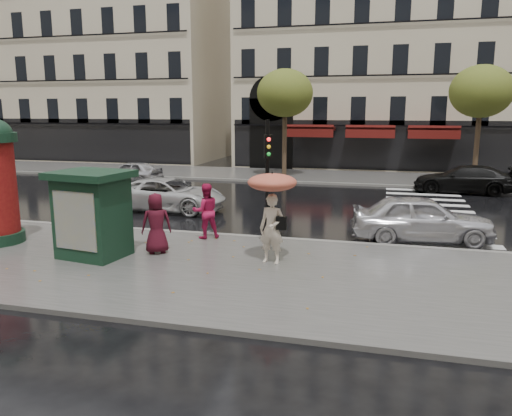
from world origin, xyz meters
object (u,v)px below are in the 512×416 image
(woman_red, at_px, (206,211))
(traffic_light, at_px, (268,172))
(car_silver, at_px, (422,218))
(man_burgundy, at_px, (156,223))
(woman_umbrella, at_px, (272,203))
(car_white, at_px, (168,195))
(car_far_silver, at_px, (132,172))
(car_black, at_px, (464,179))
(newsstand, at_px, (93,213))

(woman_red, height_order, traffic_light, traffic_light)
(car_silver, bearing_deg, man_burgundy, 110.09)
(man_burgundy, distance_m, car_silver, 8.40)
(man_burgundy, bearing_deg, woman_umbrella, 149.24)
(man_burgundy, bearing_deg, car_white, -97.53)
(traffic_light, height_order, car_far_silver, traffic_light)
(car_black, bearing_deg, man_burgundy, -30.19)
(car_silver, bearing_deg, woman_umbrella, 126.78)
(woman_umbrella, distance_m, man_burgundy, 3.51)
(woman_red, distance_m, car_black, 15.60)
(car_white, height_order, car_black, car_black)
(man_burgundy, xyz_separation_m, car_silver, (7.50, 3.78, -0.24))
(car_silver, distance_m, car_white, 10.38)
(car_white, bearing_deg, car_black, -57.37)
(woman_umbrella, relative_size, car_black, 0.52)
(woman_red, relative_size, newsstand, 0.74)
(woman_umbrella, relative_size, woman_red, 1.41)
(traffic_light, height_order, newsstand, traffic_light)
(car_far_silver, bearing_deg, traffic_light, 49.84)
(woman_red, xyz_separation_m, car_silver, (6.73, 1.80, -0.25))
(woman_umbrella, height_order, car_white, woman_umbrella)
(woman_umbrella, xyz_separation_m, woman_red, (-2.65, 2.06, -0.77))
(newsstand, bearing_deg, car_silver, 26.56)
(woman_red, bearing_deg, car_white, -85.49)
(man_burgundy, bearing_deg, car_black, -154.73)
(traffic_light, relative_size, car_white, 0.77)
(newsstand, bearing_deg, traffic_light, 24.44)
(car_silver, xyz_separation_m, car_far_silver, (-15.66, 9.87, -0.13))
(car_white, relative_size, car_black, 1.01)
(car_white, bearing_deg, woman_umbrella, -136.73)
(car_silver, relative_size, car_far_silver, 1.21)
(woman_red, height_order, man_burgundy, woman_red)
(car_silver, bearing_deg, newsstand, 109.90)
(car_silver, xyz_separation_m, car_black, (2.70, 10.63, -0.05))
(newsstand, bearing_deg, woman_red, 49.43)
(traffic_light, xyz_separation_m, newsstand, (-4.53, -2.06, -1.06))
(traffic_light, distance_m, car_far_silver, 16.71)
(man_burgundy, xyz_separation_m, car_white, (-2.56, 6.36, -0.31))
(man_burgundy, relative_size, newsstand, 0.72)
(car_white, distance_m, car_black, 15.09)
(woman_umbrella, bearing_deg, traffic_light, 108.18)
(woman_red, distance_m, car_far_silver, 14.70)
(woman_umbrella, xyz_separation_m, car_far_silver, (-11.59, 13.72, -1.15))
(traffic_light, distance_m, car_black, 15.06)
(car_white, bearing_deg, car_far_silver, 37.90)
(woman_umbrella, distance_m, car_black, 16.03)
(woman_umbrella, height_order, car_black, woman_umbrella)
(woman_umbrella, xyz_separation_m, car_silver, (4.07, 3.86, -1.02))
(newsstand, xyz_separation_m, car_silver, (9.06, 4.53, -0.61))
(man_burgundy, relative_size, car_far_silver, 0.48)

